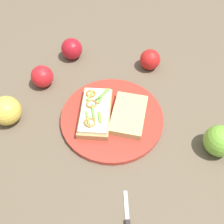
% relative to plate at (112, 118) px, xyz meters
% --- Properties ---
extents(ground_plane, '(2.00, 2.00, 0.00)m').
position_rel_plate_xyz_m(ground_plane, '(0.00, 0.00, -0.01)').
color(ground_plane, brown).
rests_on(ground_plane, ground).
extents(plate, '(0.30, 0.30, 0.02)m').
position_rel_plate_xyz_m(plate, '(0.00, 0.00, 0.00)').
color(plate, '#B93429').
rests_on(plate, ground_plane).
extents(sandwich, '(0.18, 0.10, 0.04)m').
position_rel_plate_xyz_m(sandwich, '(-0.00, 0.05, 0.02)').
color(sandwich, tan).
rests_on(sandwich, plate).
extents(bread_slice_side, '(0.15, 0.10, 0.02)m').
position_rel_plate_xyz_m(bread_slice_side, '(0.01, -0.05, 0.02)').
color(bread_slice_side, tan).
rests_on(bread_slice_side, plate).
extents(apple_0, '(0.08, 0.08, 0.07)m').
position_rel_plate_xyz_m(apple_0, '(0.24, -0.09, 0.03)').
color(apple_0, red).
rests_on(apple_0, ground_plane).
extents(apple_1, '(0.09, 0.09, 0.08)m').
position_rel_plate_xyz_m(apple_1, '(-0.05, -0.29, 0.03)').
color(apple_1, '#72B136').
rests_on(apple_1, ground_plane).
extents(apple_2, '(0.10, 0.10, 0.07)m').
position_rel_plate_xyz_m(apple_2, '(0.24, 0.19, 0.03)').
color(apple_2, '#AF1622').
rests_on(apple_2, ground_plane).
extents(apple_3, '(0.10, 0.10, 0.07)m').
position_rel_plate_xyz_m(apple_3, '(0.10, 0.24, 0.03)').
color(apple_3, red).
rests_on(apple_3, ground_plane).
extents(apple_4, '(0.12, 0.12, 0.08)m').
position_rel_plate_xyz_m(apple_4, '(-0.05, 0.29, 0.03)').
color(apple_4, gold).
rests_on(apple_4, ground_plane).
extents(knife, '(0.12, 0.04, 0.01)m').
position_rel_plate_xyz_m(knife, '(-0.28, -0.09, -0.00)').
color(knife, silver).
rests_on(knife, ground_plane).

